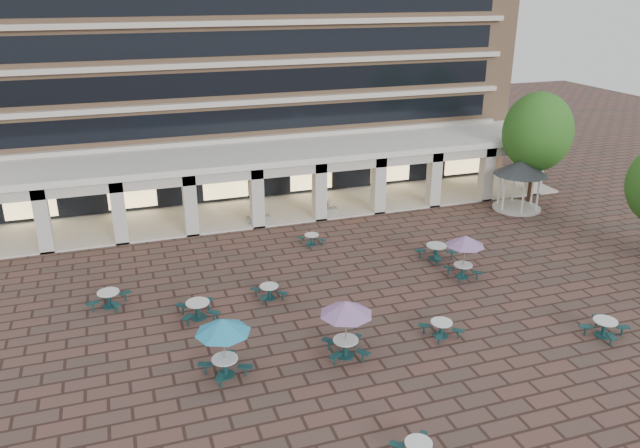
{
  "coord_description": "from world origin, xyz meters",
  "views": [
    {
      "loc": [
        -10.31,
        -24.6,
        14.76
      ],
      "look_at": [
        -1.02,
        3.0,
        3.47
      ],
      "focal_mm": 35.0,
      "sensor_mm": 36.0,
      "label": 1
    }
  ],
  "objects_px": {
    "planter_left": "(259,216)",
    "picnic_table_1": "(441,328)",
    "planter_right": "(326,209)",
    "gazebo": "(520,173)"
  },
  "relations": [
    {
      "from": "picnic_table_1",
      "to": "planter_right",
      "type": "distance_m",
      "value": 16.3
    },
    {
      "from": "picnic_table_1",
      "to": "planter_right",
      "type": "xyz_separation_m",
      "value": [
        0.23,
        16.3,
        0.02
      ]
    },
    {
      "from": "planter_right",
      "to": "planter_left",
      "type": "bearing_deg",
      "value": 180.0
    },
    {
      "from": "planter_left",
      "to": "planter_right",
      "type": "xyz_separation_m",
      "value": [
        4.69,
        0.0,
        -0.07
      ]
    },
    {
      "from": "planter_left",
      "to": "planter_right",
      "type": "bearing_deg",
      "value": 0.0
    },
    {
      "from": "picnic_table_1",
      "to": "planter_left",
      "type": "bearing_deg",
      "value": 95.58
    },
    {
      "from": "gazebo",
      "to": "planter_left",
      "type": "height_order",
      "value": "gazebo"
    },
    {
      "from": "planter_left",
      "to": "picnic_table_1",
      "type": "bearing_deg",
      "value": -74.67
    },
    {
      "from": "planter_left",
      "to": "planter_right",
      "type": "distance_m",
      "value": 4.69
    },
    {
      "from": "picnic_table_1",
      "to": "gazebo",
      "type": "height_order",
      "value": "gazebo"
    }
  ]
}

